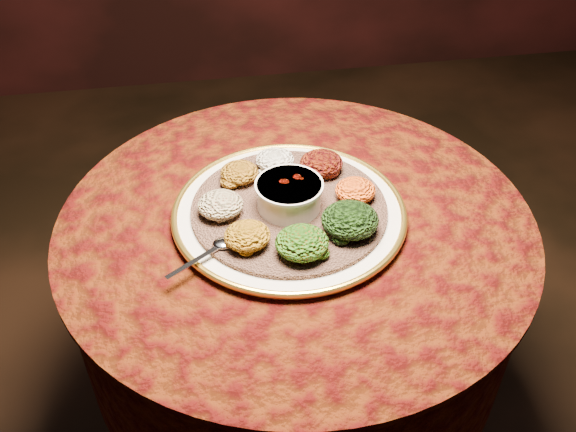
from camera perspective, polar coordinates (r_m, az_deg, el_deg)
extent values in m
plane|color=black|center=(1.85, 0.52, -17.78)|extent=(4.00, 4.00, 0.00)
cylinder|color=black|center=(1.83, 0.52, -17.45)|extent=(0.44, 0.44, 0.04)
cylinder|color=black|center=(1.57, 0.59, -11.17)|extent=(0.12, 0.12, 0.68)
cylinder|color=black|center=(1.31, 0.69, -1.27)|extent=(0.80, 0.80, 0.04)
cylinder|color=#3E1505|center=(1.41, 0.65, -5.69)|extent=(0.93, 0.93, 0.34)
cylinder|color=#3E1505|center=(1.29, 0.70, -0.37)|extent=(0.96, 0.96, 0.01)
cylinder|color=silver|center=(1.28, 0.10, 0.22)|extent=(0.58, 0.58, 0.02)
torus|color=gold|center=(1.28, 0.10, 0.46)|extent=(0.47, 0.47, 0.01)
cylinder|color=brown|center=(1.28, 0.10, 0.70)|extent=(0.52, 0.52, 0.01)
cylinder|color=silver|center=(1.25, 0.10, 1.86)|extent=(0.13, 0.13, 0.06)
cylinder|color=silver|center=(1.24, 0.10, 2.77)|extent=(0.13, 0.13, 0.01)
cylinder|color=#4F0703|center=(1.24, 0.10, 2.47)|extent=(0.11, 0.11, 0.01)
ellipsoid|color=silver|center=(1.19, -5.66, -2.39)|extent=(0.04, 0.03, 0.01)
cube|color=silver|center=(1.16, -8.33, -4.02)|extent=(0.11, 0.08, 0.00)
ellipsoid|color=white|center=(1.37, -1.19, 5.01)|extent=(0.08, 0.08, 0.04)
ellipsoid|color=black|center=(1.35, 2.98, 4.72)|extent=(0.09, 0.09, 0.04)
ellipsoid|color=#AF640E|center=(1.29, 6.00, 2.29)|extent=(0.08, 0.08, 0.04)
ellipsoid|color=black|center=(1.21, 5.53, -0.34)|extent=(0.11, 0.10, 0.05)
ellipsoid|color=maroon|center=(1.16, 1.24, -2.39)|extent=(0.10, 0.09, 0.05)
ellipsoid|color=#A4640E|center=(1.18, -3.64, -1.76)|extent=(0.09, 0.08, 0.04)
ellipsoid|color=#720806|center=(1.25, -6.02, 1.00)|extent=(0.09, 0.08, 0.04)
ellipsoid|color=#865110|center=(1.33, -4.35, 3.88)|extent=(0.08, 0.08, 0.04)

